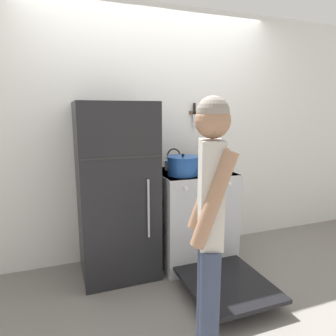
{
  "coord_description": "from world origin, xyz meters",
  "views": [
    {
      "loc": [
        -0.93,
        -2.97,
        1.52
      ],
      "look_at": [
        -0.02,
        -0.48,
        1.01
      ],
      "focal_mm": 32.0,
      "sensor_mm": 36.0,
      "label": 1
    }
  ],
  "objects_px": {
    "tea_kettle": "(174,164)",
    "dutch_oven_pot": "(183,166)",
    "utensil_jar": "(203,160)",
    "person": "(210,222)",
    "refrigerator": "(117,191)",
    "stove_range": "(194,217)"
  },
  "relations": [
    {
      "from": "dutch_oven_pot",
      "to": "person",
      "type": "distance_m",
      "value": 1.16
    },
    {
      "from": "stove_range",
      "to": "tea_kettle",
      "type": "height_order",
      "value": "tea_kettle"
    },
    {
      "from": "dutch_oven_pot",
      "to": "utensil_jar",
      "type": "bearing_deg",
      "value": 38.07
    },
    {
      "from": "utensil_jar",
      "to": "refrigerator",
      "type": "bearing_deg",
      "value": -172.83
    },
    {
      "from": "refrigerator",
      "to": "tea_kettle",
      "type": "distance_m",
      "value": 0.65
    },
    {
      "from": "stove_range",
      "to": "tea_kettle",
      "type": "relative_size",
      "value": 6.07
    },
    {
      "from": "dutch_oven_pot",
      "to": "person",
      "type": "xyz_separation_m",
      "value": [
        -0.31,
        -1.11,
        -0.11
      ]
    },
    {
      "from": "tea_kettle",
      "to": "dutch_oven_pot",
      "type": "bearing_deg",
      "value": -92.85
    },
    {
      "from": "dutch_oven_pot",
      "to": "tea_kettle",
      "type": "bearing_deg",
      "value": 87.15
    },
    {
      "from": "tea_kettle",
      "to": "person",
      "type": "height_order",
      "value": "person"
    },
    {
      "from": "person",
      "to": "utensil_jar",
      "type": "bearing_deg",
      "value": -4.51
    },
    {
      "from": "dutch_oven_pot",
      "to": "person",
      "type": "bearing_deg",
      "value": -105.45
    },
    {
      "from": "refrigerator",
      "to": "tea_kettle",
      "type": "xyz_separation_m",
      "value": [
        0.61,
        0.11,
        0.19
      ]
    },
    {
      "from": "person",
      "to": "dutch_oven_pot",
      "type": "bearing_deg",
      "value": 5.28
    },
    {
      "from": "stove_range",
      "to": "dutch_oven_pot",
      "type": "bearing_deg",
      "value": -150.48
    },
    {
      "from": "refrigerator",
      "to": "stove_range",
      "type": "xyz_separation_m",
      "value": [
        0.76,
        -0.06,
        -0.34
      ]
    },
    {
      "from": "tea_kettle",
      "to": "person",
      "type": "bearing_deg",
      "value": -103.12
    },
    {
      "from": "refrigerator",
      "to": "utensil_jar",
      "type": "distance_m",
      "value": 0.97
    },
    {
      "from": "refrigerator",
      "to": "person",
      "type": "height_order",
      "value": "same"
    },
    {
      "from": "tea_kettle",
      "to": "person",
      "type": "xyz_separation_m",
      "value": [
        -0.32,
        -1.37,
        -0.08
      ]
    },
    {
      "from": "stove_range",
      "to": "refrigerator",
      "type": "bearing_deg",
      "value": 175.58
    },
    {
      "from": "tea_kettle",
      "to": "utensil_jar",
      "type": "height_order",
      "value": "utensil_jar"
    }
  ]
}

